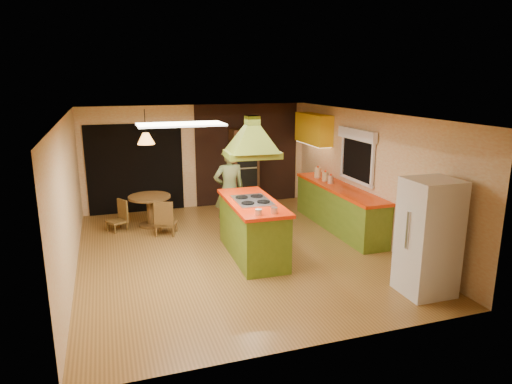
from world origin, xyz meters
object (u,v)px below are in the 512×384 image
object	(u,v)px
refrigerator	(428,237)
dining_table	(150,205)
wall_oven	(244,168)
kitchen_island	(252,228)
canister_large	(318,173)
man	(229,190)

from	to	relation	value
refrigerator	dining_table	bearing A→B (deg)	128.82
wall_oven	refrigerator	bearing A→B (deg)	-77.34
kitchen_island	refrigerator	world-z (taller)	refrigerator
refrigerator	canister_large	xyz separation A→B (m)	(0.17, 4.02, 0.17)
dining_table	canister_large	xyz separation A→B (m)	(3.72, -0.48, 0.56)
kitchen_island	wall_oven	bearing A→B (deg)	77.37
kitchen_island	canister_large	bearing A→B (deg)	41.96
man	canister_large	bearing A→B (deg)	-170.82
kitchen_island	dining_table	distance (m)	2.79
wall_oven	kitchen_island	bearing A→B (deg)	-103.73
canister_large	refrigerator	bearing A→B (deg)	-92.37
dining_table	canister_large	distance (m)	3.79
kitchen_island	man	distance (m)	1.43
kitchen_island	refrigerator	size ratio (longest dim) A/B	1.20
canister_large	wall_oven	bearing A→B (deg)	133.55
wall_oven	dining_table	distance (m)	2.61
man	refrigerator	bearing A→B (deg)	117.36
man	dining_table	size ratio (longest dim) A/B	2.00
dining_table	canister_large	size ratio (longest dim) A/B	3.97
dining_table	kitchen_island	bearing A→B (deg)	-55.70
refrigerator	wall_oven	size ratio (longest dim) A/B	0.90
kitchen_island	refrigerator	xyz separation A→B (m)	(1.98, -2.19, 0.35)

